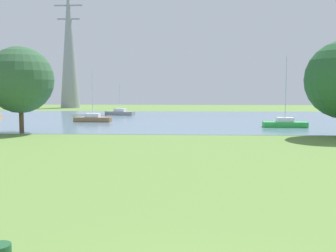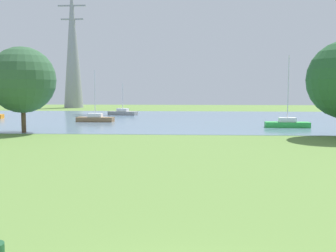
{
  "view_description": "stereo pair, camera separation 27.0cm",
  "coord_description": "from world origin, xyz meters",
  "px_view_note": "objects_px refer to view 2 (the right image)",
  "views": [
    {
      "loc": [
        0.13,
        -7.39,
        4.26
      ],
      "look_at": [
        -1.16,
        17.48,
        1.98
      ],
      "focal_mm": 43.15,
      "sensor_mm": 36.0,
      "label": 1
    },
    {
      "loc": [
        0.4,
        -7.37,
        4.26
      ],
      "look_at": [
        -1.16,
        17.48,
        1.98
      ],
      "focal_mm": 43.15,
      "sensor_mm": 36.0,
      "label": 2
    }
  ],
  "objects_px": {
    "sailboat_brown": "(95,118)",
    "sailboat_green": "(287,123)",
    "tree_mid_shore": "(22,80)",
    "sailboat_gray": "(123,112)",
    "electricity_pylon": "(73,44)"
  },
  "relations": [
    {
      "from": "sailboat_brown",
      "to": "sailboat_green",
      "type": "bearing_deg",
      "value": -15.39
    },
    {
      "from": "sailboat_green",
      "to": "electricity_pylon",
      "type": "bearing_deg",
      "value": 129.42
    },
    {
      "from": "sailboat_gray",
      "to": "tree_mid_shore",
      "type": "xyz_separation_m",
      "value": [
        -4.98,
        -27.24,
        4.69
      ]
    },
    {
      "from": "sailboat_green",
      "to": "electricity_pylon",
      "type": "height_order",
      "value": "electricity_pylon"
    },
    {
      "from": "sailboat_green",
      "to": "tree_mid_shore",
      "type": "relative_size",
      "value": 0.95
    },
    {
      "from": "tree_mid_shore",
      "to": "sailboat_gray",
      "type": "bearing_deg",
      "value": 79.65
    },
    {
      "from": "sailboat_brown",
      "to": "tree_mid_shore",
      "type": "bearing_deg",
      "value": -105.69
    },
    {
      "from": "sailboat_brown",
      "to": "tree_mid_shore",
      "type": "distance_m",
      "value": 14.73
    },
    {
      "from": "sailboat_gray",
      "to": "tree_mid_shore",
      "type": "relative_size",
      "value": 0.62
    },
    {
      "from": "sailboat_green",
      "to": "sailboat_gray",
      "type": "distance_m",
      "value": 29.83
    },
    {
      "from": "sailboat_green",
      "to": "sailboat_gray",
      "type": "height_order",
      "value": "sailboat_green"
    },
    {
      "from": "sailboat_brown",
      "to": "electricity_pylon",
      "type": "relative_size",
      "value": 0.23
    },
    {
      "from": "sailboat_brown",
      "to": "tree_mid_shore",
      "type": "relative_size",
      "value": 0.8
    },
    {
      "from": "sailboat_brown",
      "to": "sailboat_gray",
      "type": "distance_m",
      "value": 13.84
    },
    {
      "from": "electricity_pylon",
      "to": "sailboat_green",
      "type": "bearing_deg",
      "value": -50.58
    }
  ]
}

